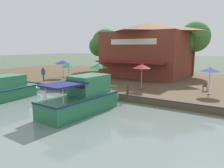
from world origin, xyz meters
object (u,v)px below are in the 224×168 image
at_px(waterfront_restaurant, 148,49).
at_px(patio_umbrella_near_quay_edge, 98,66).
at_px(cafe_chair_back_row_seat, 99,77).
at_px(mooring_post, 128,89).
at_px(patio_umbrella_far_corner, 68,65).
at_px(patio_umbrella_back_row, 142,66).
at_px(patio_umbrella_by_entrance, 63,62).
at_px(person_near_entrance, 43,72).
at_px(patio_umbrella_mid_patio_right, 210,70).
at_px(cafe_chair_mid_patio, 205,86).
at_px(tree_behind_restaurant, 193,38).
at_px(tree_downstream_bank, 104,44).
at_px(motorboat_second_along, 87,98).
at_px(motorboat_distant_upstream, 0,91).

distance_m(waterfront_restaurant, patio_umbrella_near_quay_edge, 10.89).
distance_m(cafe_chair_back_row_seat, mooring_post, 8.74).
distance_m(patio_umbrella_far_corner, patio_umbrella_back_row, 8.96).
distance_m(patio_umbrella_by_entrance, person_near_entrance, 3.61).
xyz_separation_m(patio_umbrella_far_corner, patio_umbrella_mid_patio_right, (-2.12, 14.94, 0.17)).
xyz_separation_m(patio_umbrella_mid_patio_right, cafe_chair_back_row_seat, (-1.09, -12.90, -1.74)).
height_order(patio_umbrella_by_entrance, patio_umbrella_mid_patio_right, patio_umbrella_mid_patio_right).
bearing_deg(patio_umbrella_far_corner, mooring_post, 77.13).
xyz_separation_m(patio_umbrella_near_quay_edge, mooring_post, (2.62, 5.10, -1.64)).
height_order(patio_umbrella_far_corner, patio_umbrella_mid_patio_right, patio_umbrella_mid_patio_right).
bearing_deg(cafe_chair_back_row_seat, patio_umbrella_by_entrance, -85.37).
distance_m(cafe_chair_mid_patio, tree_behind_restaurant, 13.30).
bearing_deg(patio_umbrella_near_quay_edge, patio_umbrella_by_entrance, -106.16).
xyz_separation_m(waterfront_restaurant, mooring_post, (13.32, 4.03, -3.39)).
bearing_deg(tree_downstream_bank, patio_umbrella_far_corner, 18.12).
bearing_deg(tree_behind_restaurant, cafe_chair_mid_patio, 18.84).
relative_size(patio_umbrella_mid_patio_right, cafe_chair_back_row_seat, 2.87).
bearing_deg(patio_umbrella_far_corner, tree_behind_restaurant, 145.80).
relative_size(cafe_chair_mid_patio, mooring_post, 0.83).
xyz_separation_m(person_near_entrance, tree_behind_restaurant, (-15.99, 13.98, 4.45)).
xyz_separation_m(waterfront_restaurant, cafe_chair_mid_patio, (7.60, 9.39, -3.43)).
bearing_deg(patio_umbrella_far_corner, cafe_chair_mid_patio, 104.28).
xyz_separation_m(patio_umbrella_far_corner, motorboat_second_along, (6.33, 7.88, -1.59)).
xyz_separation_m(patio_umbrella_by_entrance, tree_behind_restaurant, (-12.55, 14.05, 3.37)).
relative_size(patio_umbrella_mid_patio_right, motorboat_second_along, 0.33).
height_order(cafe_chair_back_row_seat, cafe_chair_mid_patio, same).
bearing_deg(waterfront_restaurant, patio_umbrella_near_quay_edge, -5.71).
bearing_deg(person_near_entrance, motorboat_distant_upstream, 21.34).
distance_m(cafe_chair_back_row_seat, tree_behind_restaurant, 15.54).
bearing_deg(person_near_entrance, tree_downstream_bank, -176.11).
distance_m(patio_umbrella_by_entrance, motorboat_distant_upstream, 11.22).
distance_m(patio_umbrella_near_quay_edge, mooring_post, 5.96).
bearing_deg(waterfront_restaurant, tree_downstream_bank, -105.96).
xyz_separation_m(patio_umbrella_far_corner, patio_umbrella_near_quay_edge, (-0.56, 3.91, 0.12)).
xyz_separation_m(waterfront_restaurant, motorboat_distant_upstream, (19.18, -5.74, -3.64)).
height_order(patio_umbrella_back_row, mooring_post, patio_umbrella_back_row).
height_order(patio_umbrella_near_quay_edge, motorboat_second_along, patio_umbrella_near_quay_edge).
distance_m(patio_umbrella_mid_patio_right, person_near_entrance, 18.77).
bearing_deg(cafe_chair_mid_patio, waterfront_restaurant, -128.99).
height_order(patio_umbrella_far_corner, mooring_post, patio_umbrella_far_corner).
bearing_deg(motorboat_second_along, tree_behind_restaurant, 173.35).
bearing_deg(motorboat_second_along, patio_umbrella_back_row, 171.90).
relative_size(cafe_chair_back_row_seat, person_near_entrance, 0.50).
relative_size(patio_umbrella_near_quay_edge, cafe_chair_back_row_seat, 2.89).
xyz_separation_m(mooring_post, tree_downstream_bank, (-16.05, -13.59, 4.14)).
height_order(patio_umbrella_mid_patio_right, cafe_chair_back_row_seat, patio_umbrella_mid_patio_right).
distance_m(patio_umbrella_far_corner, tree_downstream_bank, 14.95).
bearing_deg(tree_behind_restaurant, motorboat_second_along, -6.65).
height_order(patio_umbrella_far_corner, motorboat_distant_upstream, patio_umbrella_far_corner).
bearing_deg(patio_umbrella_by_entrance, cafe_chair_mid_patio, 92.86).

